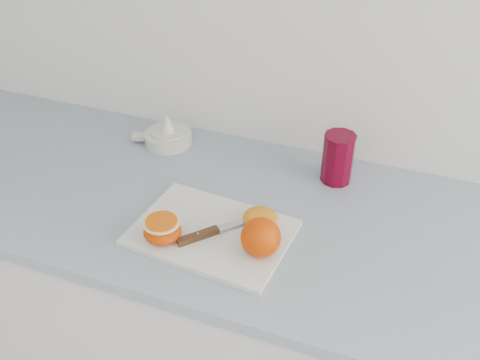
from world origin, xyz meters
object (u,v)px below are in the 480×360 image
(counter, at_px, (228,326))
(citrus_juicer, at_px, (168,135))
(half_orange, at_px, (162,230))
(cutting_board, at_px, (212,233))
(red_tumbler, at_px, (338,160))

(counter, bearing_deg, citrus_juicer, 142.23)
(half_orange, bearing_deg, cutting_board, 35.40)
(counter, height_order, red_tumbler, red_tumbler)
(cutting_board, xyz_separation_m, red_tumbler, (0.21, 0.30, 0.05))
(cutting_board, distance_m, half_orange, 0.11)
(counter, xyz_separation_m, red_tumbler, (0.22, 0.19, 0.50))
(citrus_juicer, bearing_deg, red_tumbler, -1.02)
(counter, bearing_deg, half_orange, -112.83)
(citrus_juicer, bearing_deg, half_orange, -64.19)
(red_tumbler, bearing_deg, cutting_board, -124.38)
(counter, relative_size, cutting_board, 6.87)
(citrus_juicer, distance_m, red_tumbler, 0.47)
(citrus_juicer, relative_size, red_tumbler, 1.28)
(cutting_board, height_order, citrus_juicer, citrus_juicer)
(counter, relative_size, citrus_juicer, 13.90)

